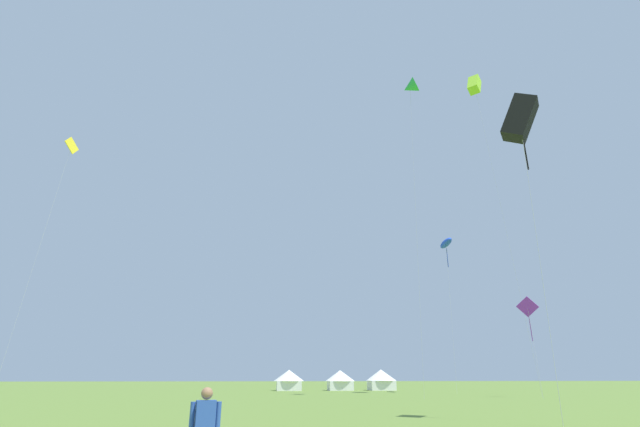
% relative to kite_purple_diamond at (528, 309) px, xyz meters
% --- Properties ---
extents(kite_purple_diamond, '(1.88, 2.34, 9.57)m').
position_rel_kite_purple_diamond_xyz_m(kite_purple_diamond, '(0.00, 0.00, 0.00)').
color(kite_purple_diamond, purple).
rests_on(kite_purple_diamond, ground).
extents(kite_yellow_diamond, '(1.81, 3.09, 27.92)m').
position_rel_kite_purple_diamond_xyz_m(kite_yellow_diamond, '(-49.19, 5.20, 17.95)').
color(kite_yellow_diamond, yellow).
rests_on(kite_yellow_diamond, ground).
extents(kite_blue_parafoil, '(2.18, 3.98, 19.42)m').
position_rel_kite_purple_diamond_xyz_m(kite_blue_parafoil, '(-2.82, 12.37, 10.31)').
color(kite_blue_parafoil, blue).
rests_on(kite_blue_parafoil, ground).
extents(kite_black_box, '(2.31, 2.12, 16.03)m').
position_rel_kite_purple_diamond_xyz_m(kite_black_box, '(-13.21, -24.24, 6.36)').
color(kite_black_box, black).
rests_on(kite_black_box, ground).
extents(kite_green_delta, '(2.63, 2.57, 35.14)m').
position_rel_kite_purple_diamond_xyz_m(kite_green_delta, '(-10.46, 0.04, 25.65)').
color(kite_green_delta, green).
rests_on(kite_green_delta, ground).
extents(kite_lime_box, '(3.00, 3.14, 39.43)m').
position_rel_kite_purple_diamond_xyz_m(kite_lime_box, '(-0.31, 3.97, 29.57)').
color(kite_lime_box, '#99DB2D').
rests_on(kite_lime_box, ground).
extents(festival_tent_left, '(4.33, 4.33, 2.81)m').
position_rel_kite_purple_diamond_xyz_m(festival_tent_left, '(-22.80, 25.61, -6.81)').
color(festival_tent_left, white).
rests_on(festival_tent_left, ground).
extents(festival_tent_right, '(4.27, 4.27, 2.77)m').
position_rel_kite_purple_diamond_xyz_m(festival_tent_right, '(-15.37, 25.61, -6.83)').
color(festival_tent_right, white).
rests_on(festival_tent_right, ground).
extents(festival_tent_center, '(4.43, 4.43, 2.88)m').
position_rel_kite_purple_diamond_xyz_m(festival_tent_center, '(-9.27, 25.61, -6.77)').
color(festival_tent_center, white).
rests_on(festival_tent_center, ground).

